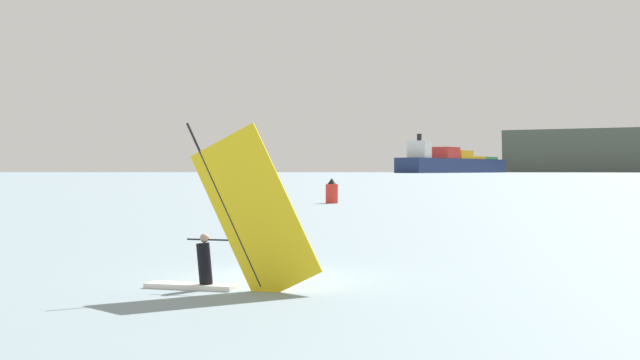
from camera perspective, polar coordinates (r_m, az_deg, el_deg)
The scene contains 4 objects.
ground_plane at distance 23.66m, azimuth -3.19°, elevation -6.28°, with size 4000.00×4000.00×0.00m, color gray.
windsurfer at distance 20.89m, azimuth -5.98°, elevation -3.94°, with size 4.45×0.89×4.28m.
cargo_ship at distance 828.90m, azimuth 8.74°, elevation 1.10°, with size 53.55×202.11×34.04m.
channel_buoy at distance 74.49m, azimuth 0.78°, elevation -0.79°, with size 1.06×1.06×2.14m.
Camera 1 is at (10.83, -20.84, 2.87)m, focal length 49.02 mm.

